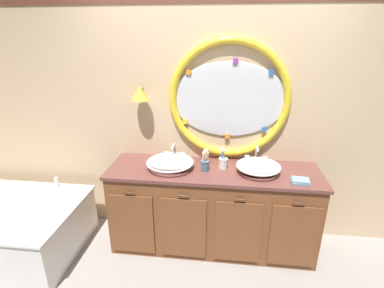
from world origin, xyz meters
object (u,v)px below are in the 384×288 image
object	(u,v)px
sink_basin_left	(170,162)
toothbrush_holder_right	(223,163)
toothbrush_holder_left	(205,165)
folded_hand_towel	(300,181)
soap_dispenser	(205,158)
sink_basin_right	(258,166)

from	to	relation	value
sink_basin_left	toothbrush_holder_right	xyz separation A→B (m)	(0.49, 0.06, -0.00)
toothbrush_holder_left	toothbrush_holder_right	size ratio (longest dim) A/B	1.04
sink_basin_left	folded_hand_towel	bearing A→B (deg)	-7.07
toothbrush_holder_right	soap_dispenser	bearing A→B (deg)	157.66
soap_dispenser	toothbrush_holder_right	bearing A→B (deg)	-22.34
toothbrush_holder_right	soap_dispenser	world-z (taller)	toothbrush_holder_right
sink_basin_right	toothbrush_holder_right	size ratio (longest dim) A/B	1.87
toothbrush_holder_left	sink_basin_right	bearing A→B (deg)	1.83
toothbrush_holder_left	soap_dispenser	size ratio (longest dim) A/B	1.42
toothbrush_holder_left	toothbrush_holder_right	world-z (taller)	toothbrush_holder_left
folded_hand_towel	toothbrush_holder_left	bearing A→B (deg)	171.19
sink_basin_right	toothbrush_holder_right	distance (m)	0.32
sink_basin_right	folded_hand_towel	bearing A→B (deg)	-22.65
sink_basin_left	soap_dispenser	xyz separation A→B (m)	(0.32, 0.13, 0.01)
sink_basin_right	soap_dispenser	bearing A→B (deg)	165.14
sink_basin_right	folded_hand_towel	world-z (taller)	sink_basin_right
toothbrush_holder_left	folded_hand_towel	world-z (taller)	toothbrush_holder_left
sink_basin_right	soap_dispenser	size ratio (longest dim) A/B	2.55
sink_basin_left	sink_basin_right	world-z (taller)	sink_basin_right
sink_basin_left	toothbrush_holder_right	distance (m)	0.50
sink_basin_left	folded_hand_towel	xyz separation A→B (m)	(1.16, -0.14, -0.04)
soap_dispenser	folded_hand_towel	size ratio (longest dim) A/B	1.02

